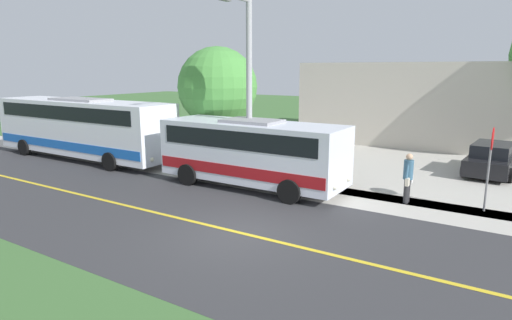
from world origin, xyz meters
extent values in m
plane|color=#3D6633|center=(0.00, 0.00, 0.00)|extent=(120.00, 120.00, 0.00)
cube|color=#333335|center=(0.00, 0.00, 0.00)|extent=(8.00, 100.00, 0.01)
cube|color=#B2ADA3|center=(-5.20, 0.00, 0.00)|extent=(2.40, 100.00, 0.01)
cube|color=#B2ADA3|center=(-12.40, 3.00, 0.00)|extent=(14.00, 36.00, 0.01)
cube|color=gold|center=(0.00, 0.00, 0.01)|extent=(0.16, 100.00, 0.00)
cube|color=silver|center=(-4.55, -2.51, 1.50)|extent=(2.49, 7.70, 2.31)
cube|color=maroon|center=(-4.55, -2.51, 0.90)|extent=(2.53, 7.54, 0.44)
cube|color=black|center=(-4.55, -2.51, 2.11)|extent=(2.53, 6.93, 0.70)
cube|color=gray|center=(-4.55, -2.51, 2.72)|extent=(1.50, 2.31, 0.12)
cylinder|color=black|center=(-5.79, -0.12, 0.45)|extent=(0.25, 0.90, 0.90)
cylinder|color=black|center=(-3.30, -0.12, 0.45)|extent=(0.25, 0.90, 0.90)
cylinder|color=black|center=(-5.79, -4.89, 0.45)|extent=(0.25, 0.90, 0.90)
cylinder|color=black|center=(-3.30, -4.89, 0.45)|extent=(0.25, 0.90, 0.90)
sphere|color=#F2EACC|center=(-5.23, 1.36, 0.70)|extent=(0.20, 0.20, 0.20)
sphere|color=#F2EACC|center=(-3.86, 1.36, 0.70)|extent=(0.20, 0.20, 0.20)
cube|color=white|center=(-4.57, -13.31, 1.73)|extent=(2.53, 11.56, 2.77)
cube|color=blue|center=(-4.57, -13.31, 0.90)|extent=(2.57, 11.33, 0.44)
cube|color=black|center=(-4.57, -13.31, 2.57)|extent=(2.57, 10.40, 0.70)
cube|color=gray|center=(-4.57, -13.31, 3.18)|extent=(1.52, 3.47, 0.12)
cylinder|color=black|center=(-5.83, -9.73, 0.45)|extent=(0.25, 0.90, 0.90)
cylinder|color=black|center=(-3.30, -9.73, 0.45)|extent=(0.25, 0.90, 0.90)
cylinder|color=black|center=(-5.83, -16.89, 0.45)|extent=(0.25, 0.90, 0.90)
cylinder|color=black|center=(-3.30, -16.89, 0.45)|extent=(0.25, 0.90, 0.90)
sphere|color=#F2EACC|center=(-5.26, -7.51, 0.70)|extent=(0.20, 0.20, 0.20)
sphere|color=#F2EACC|center=(-3.87, -7.51, 0.70)|extent=(0.20, 0.20, 0.20)
cylinder|color=#262628|center=(-5.78, 3.42, 0.44)|extent=(0.18, 0.18, 0.88)
cylinder|color=#262628|center=(-5.58, 3.42, 0.44)|extent=(0.18, 0.18, 0.88)
cylinder|color=#335972|center=(-5.68, 3.42, 1.23)|extent=(0.34, 0.34, 0.70)
sphere|color=tan|center=(-5.68, 3.42, 1.70)|extent=(0.24, 0.24, 0.24)
cylinder|color=#335972|center=(-5.86, 3.42, 1.26)|extent=(0.29, 0.10, 0.63)
cube|color=white|center=(-5.94, 3.47, 0.83)|extent=(0.20, 0.12, 0.28)
cylinder|color=#335972|center=(-5.50, 3.42, 1.26)|extent=(0.29, 0.10, 0.63)
cube|color=beige|center=(-5.42, 3.47, 0.83)|extent=(0.20, 0.12, 0.28)
cylinder|color=slate|center=(-6.10, 5.90, 1.10)|extent=(0.07, 0.07, 2.20)
cylinder|color=red|center=(-6.10, 5.92, 2.50)|extent=(0.76, 0.03, 0.76)
cylinder|color=#9E9EA3|center=(-5.00, -2.93, 3.76)|extent=(0.24, 0.24, 7.52)
cube|color=black|center=(-12.33, 5.66, 0.53)|extent=(4.52, 2.12, 0.70)
cube|color=black|center=(-12.13, 5.65, 1.17)|extent=(2.53, 1.70, 0.57)
cylinder|color=black|center=(-13.75, 4.87, 0.32)|extent=(0.65, 0.27, 0.64)
cylinder|color=black|center=(-11.03, 4.67, 0.32)|extent=(0.65, 0.27, 0.64)
cylinder|color=black|center=(-10.90, 6.46, 0.32)|extent=(0.65, 0.27, 0.64)
cylinder|color=brown|center=(-7.40, -6.37, 1.20)|extent=(0.36, 0.36, 2.41)
sphere|color=#478C3D|center=(-7.40, -6.37, 3.88)|extent=(3.94, 3.94, 3.94)
cube|color=beige|center=(-21.40, 2.46, 2.57)|extent=(10.00, 17.58, 5.15)
camera|label=1|loc=(9.95, 6.80, 4.76)|focal=30.31mm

